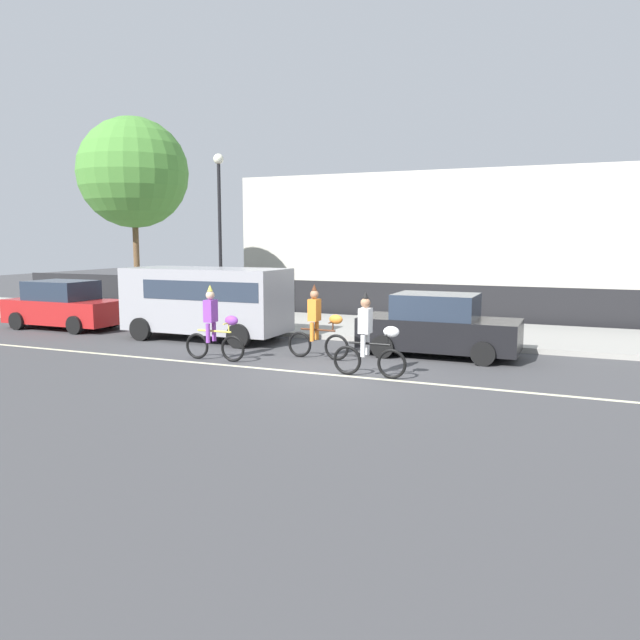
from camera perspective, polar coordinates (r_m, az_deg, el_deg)
ground_plane at (r=14.59m, az=2.43°, el=-4.70°), size 80.00×80.00×0.00m
road_centre_line at (r=14.14m, az=1.71°, el=-5.08°), size 36.00×0.14×0.01m
sidewalk_curb at (r=20.70m, az=8.74°, el=-0.94°), size 60.00×5.00×0.15m
fence_line at (r=23.43m, az=10.52°, el=1.53°), size 40.00×0.08×1.40m
building_backdrop at (r=31.42m, az=19.93°, el=6.93°), size 28.00×8.00×6.03m
parade_cyclist_purple at (r=15.94m, az=-9.60°, el=-0.69°), size 1.72×0.50×1.92m
parade_cyclist_orange at (r=15.93m, az=-0.15°, el=-0.59°), size 1.72×0.50×1.92m
parade_cyclist_zebra at (r=13.89m, az=4.60°, el=-1.80°), size 1.72×0.50×1.92m
parked_van_grey at (r=19.27m, az=-10.17°, el=2.01°), size 5.00×2.22×2.18m
parked_car_red at (r=23.07m, az=-22.37°, el=1.20°), size 4.10×1.92×1.64m
parked_car_black at (r=16.63m, az=10.75°, el=-0.59°), size 4.10×1.92×1.64m
street_lamp_post at (r=22.61m, az=-9.17°, el=9.69°), size 0.36×0.36×5.86m
street_tree_near_lamp at (r=26.85m, az=-16.70°, el=12.75°), size 4.40×4.40×7.75m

